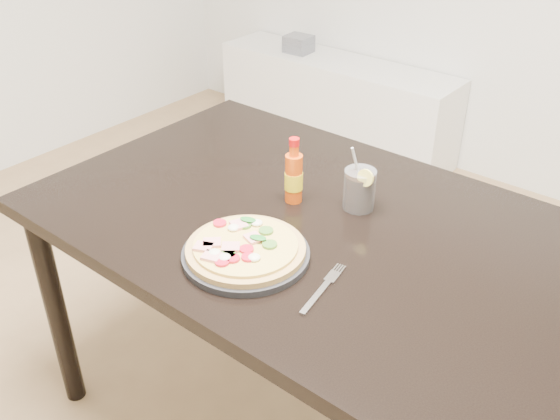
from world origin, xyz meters
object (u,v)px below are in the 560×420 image
Objects in this scene: dining_table at (309,245)px; cola_cup at (359,190)px; pizza at (245,248)px; plate at (246,255)px; media_console at (335,104)px; hot_sauce_bottle at (294,177)px; fork at (324,287)px.

dining_table is 8.08× the size of cola_cup.
pizza is (-0.01, -0.23, 0.11)m from dining_table.
plate is (-0.01, -0.23, 0.09)m from dining_table.
media_console is at bearing 125.97° from cola_cup.
hot_sauce_bottle is at bearing 154.86° from dining_table.
dining_table is 0.29m from fork.
fork is (0.27, -0.24, -0.07)m from hot_sauce_bottle.
fork is at bearing -47.13° from dining_table.
pizza is at bearing -93.49° from dining_table.
media_console is (-0.99, 1.65, -0.57)m from hot_sauce_bottle.
plate is 2.25m from media_console.
dining_table is 7.86× the size of hot_sauce_bottle.
media_console is at bearing 119.02° from plate.
pizza is 1.57× the size of cola_cup.
hot_sauce_bottle reaches higher than pizza.
plate is at bearing -102.57° from cola_cup.
hot_sauce_bottle is at bearing -152.37° from cola_cup.
dining_table is at bearing 123.62° from fork.
pizza is at bearing -75.26° from hot_sauce_bottle.
media_console is (-1.07, 1.92, -0.51)m from plate.
cola_cup is at bearing 61.16° from dining_table.
dining_table is 1.00× the size of media_console.
pizza is 1.44× the size of fork.
cola_cup is 0.92× the size of fork.
plate is 0.28m from hot_sauce_bottle.
fork is at bearing 6.85° from pizza.
dining_table is 4.81× the size of plate.
hot_sauce_bottle is 0.13× the size of media_console.
dining_table is at bearing -57.52° from media_console.
cola_cup is (0.08, 0.35, 0.02)m from pizza.
media_console is at bearing 114.49° from fork.
plate reaches higher than media_console.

